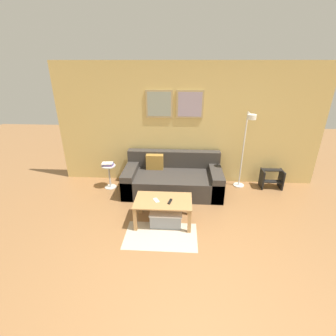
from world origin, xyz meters
name	(u,v)px	position (x,y,z in m)	size (l,w,h in m)	color
ground_plane	(187,292)	(0.00, 0.00, 0.00)	(16.00, 16.00, 0.00)	olive
wall_back	(187,125)	(-0.01, 3.02, 1.28)	(5.60, 0.09, 2.55)	#D6B76B
area_rug	(161,236)	(-0.41, 1.00, 0.00)	(1.14, 0.69, 0.01)	#C1B299
couch	(173,179)	(-0.29, 2.51, 0.26)	(1.99, 1.00, 0.76)	#38332D
coffee_table	(163,204)	(-0.40, 1.37, 0.35)	(0.94, 0.57, 0.43)	#AD7F4C
storage_bin	(166,215)	(-0.35, 1.38, 0.13)	(0.53, 0.46, 0.26)	gray
floor_lamp	(246,142)	(1.16, 2.65, 1.05)	(0.23, 0.50, 1.63)	white
side_table	(109,174)	(-1.65, 2.55, 0.31)	(0.30, 0.30, 0.52)	silver
book_stack	(108,164)	(-1.66, 2.55, 0.55)	(0.24, 0.18, 0.06)	#8C4C93
remote_control	(170,201)	(-0.28, 1.32, 0.44)	(0.04, 0.15, 0.02)	black
cell_phone	(156,200)	(-0.51, 1.35, 0.44)	(0.07, 0.14, 0.01)	silver
step_stool	(272,178)	(1.83, 2.75, 0.22)	(0.44, 0.29, 0.40)	black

